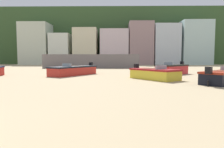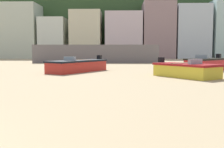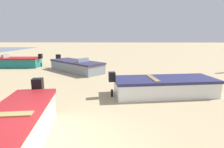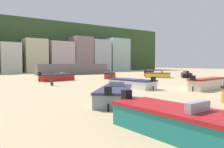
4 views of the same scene
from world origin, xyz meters
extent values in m
cube|color=silver|center=(-4.24, 3.45, 0.33)|extent=(2.16, 4.56, 0.66)
cube|color=navy|center=(-4.24, 3.45, 0.72)|extent=(2.26, 4.67, 0.12)
cube|color=black|center=(-3.92, 1.10, 0.90)|extent=(0.35, 0.32, 0.40)
cylinder|color=black|center=(-3.92, 1.10, 0.17)|extent=(0.11, 0.11, 0.33)
cube|color=#8D6E4A|center=(-4.17, 2.91, 0.77)|extent=(1.37, 0.42, 0.08)
cube|color=black|center=(-2.01, -1.28, 1.06)|extent=(0.32, 0.36, 0.40)
cylinder|color=black|center=(-2.01, -1.28, 0.21)|extent=(0.11, 0.11, 0.41)
cube|color=olive|center=(0.04, -0.99, 0.93)|extent=(0.37, 0.97, 0.08)
cube|color=gray|center=(-9.71, -1.77, 0.34)|extent=(4.29, 4.57, 0.68)
cube|color=#302C4A|center=(-9.71, -1.77, 0.74)|extent=(4.42, 4.70, 0.12)
cube|color=black|center=(-11.39, -3.67, 0.92)|extent=(0.43, 0.42, 0.40)
cylinder|color=black|center=(-11.39, -3.67, 0.17)|extent=(0.14, 0.14, 0.34)
cube|color=#8C9EA8|center=(-9.17, -1.15, 0.94)|extent=(0.84, 0.77, 0.28)
cube|color=#1A726E|center=(-11.48, -7.54, 0.36)|extent=(1.77, 4.23, 0.71)
cube|color=maroon|center=(-11.48, -7.54, 0.77)|extent=(1.85, 4.34, 0.12)
cube|color=black|center=(-11.60, -5.29, 0.95)|extent=(0.33, 0.30, 0.40)
cylinder|color=black|center=(-11.60, -5.29, 0.18)|extent=(0.10, 0.10, 0.36)
cube|color=#8C9EA8|center=(-11.45, -8.27, 0.97)|extent=(0.94, 0.25, 0.28)
camera|label=1|loc=(5.61, -2.53, 1.60)|focal=32.60mm
camera|label=2|loc=(4.73, -2.84, 1.59)|focal=43.00mm
camera|label=3|loc=(3.52, 1.30, 2.59)|focal=28.46mm
camera|label=4|loc=(-16.69, -11.89, 2.13)|focal=35.16mm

